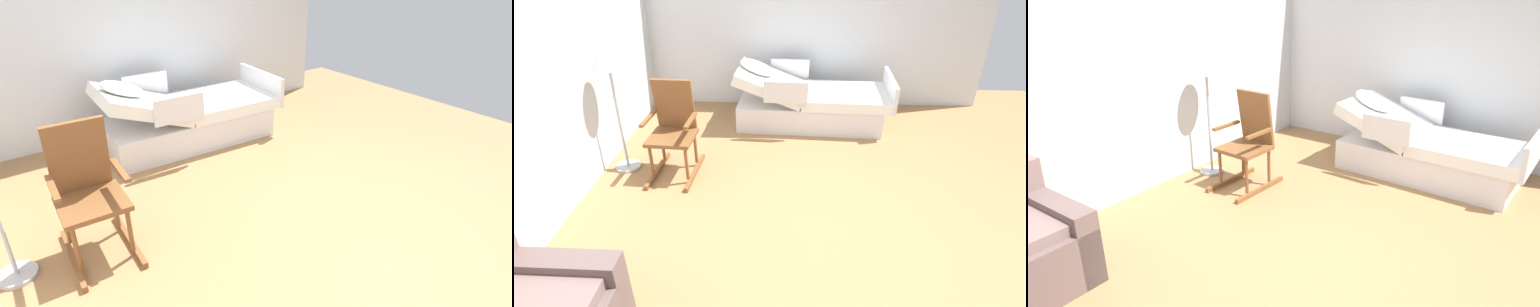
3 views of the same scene
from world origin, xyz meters
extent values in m
plane|color=#9E7247|center=(0.00, 0.00, 0.00)|extent=(7.39, 7.39, 0.00)
cube|color=silver|center=(0.00, 2.49, 1.35)|extent=(6.11, 0.10, 2.70)
cube|color=silver|center=(3.01, 0.00, 1.35)|extent=(0.10, 5.09, 2.70)
cube|color=silver|center=(2.22, 0.06, 0.17)|extent=(0.97, 1.98, 0.35)
cube|color=white|center=(2.19, -0.41, 0.42)|extent=(0.97, 1.20, 0.14)
cube|color=white|center=(2.25, 0.61, 0.58)|extent=(0.96, 0.98, 0.46)
ellipsoid|color=white|center=(2.26, 0.78, 0.79)|extent=(0.37, 0.52, 0.30)
cube|color=silver|center=(1.73, 0.39, 0.63)|extent=(0.07, 0.56, 0.28)
cube|color=silver|center=(2.74, 0.34, 0.63)|extent=(0.07, 0.56, 0.28)
cube|color=silver|center=(2.16, -1.01, 0.53)|extent=(0.95, 0.10, 0.36)
cylinder|color=black|center=(1.90, 0.87, 0.05)|extent=(0.10, 0.10, 0.10)
cylinder|color=black|center=(2.62, 0.84, 0.05)|extent=(0.10, 0.10, 0.10)
cylinder|color=black|center=(1.82, -0.72, 0.05)|extent=(0.10, 0.10, 0.10)
cylinder|color=black|center=(2.54, -0.76, 0.05)|extent=(0.10, 0.10, 0.10)
cube|color=#68534F|center=(-1.21, 1.84, 0.30)|extent=(0.19, 0.85, 0.60)
cube|color=brown|center=(0.79, 1.82, 0.03)|extent=(0.76, 0.08, 0.05)
cube|color=brown|center=(0.77, 1.39, 0.03)|extent=(0.76, 0.08, 0.05)
cylinder|color=brown|center=(0.59, 1.42, 0.25)|extent=(0.04, 0.04, 0.40)
cylinder|color=brown|center=(0.61, 1.81, 0.25)|extent=(0.04, 0.04, 0.40)
cylinder|color=brown|center=(0.96, 1.40, 0.25)|extent=(0.04, 0.04, 0.40)
cylinder|color=brown|center=(0.98, 1.79, 0.25)|extent=(0.04, 0.04, 0.40)
cube|color=brown|center=(0.78, 1.61, 0.45)|extent=(0.48, 0.50, 0.04)
cube|color=brown|center=(0.98, 1.59, 0.75)|extent=(0.14, 0.44, 0.60)
cube|color=brown|center=(0.75, 1.38, 0.67)|extent=(0.39, 0.06, 0.03)
cube|color=brown|center=(0.77, 1.84, 0.67)|extent=(0.39, 0.06, 0.03)
cylinder|color=#B2B5BA|center=(0.88, 2.19, 0.01)|extent=(0.28, 0.28, 0.03)
cylinder|color=#B2B5BA|center=(0.88, 2.19, 0.60)|extent=(0.03, 0.03, 1.15)
cone|color=silver|center=(0.88, 2.19, 1.33)|extent=(0.34, 0.34, 0.30)
camera|label=1|loc=(-1.96, 2.14, 2.14)|focal=28.70mm
camera|label=2|loc=(-3.04, 0.37, 2.40)|focal=28.17mm
camera|label=3|loc=(-2.74, -1.32, 2.14)|focal=31.70mm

